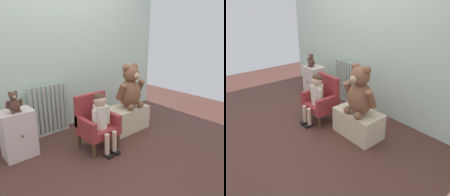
{
  "view_description": "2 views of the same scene",
  "coord_description": "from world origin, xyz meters",
  "views": [
    {
      "loc": [
        -1.43,
        -1.54,
        1.39
      ],
      "look_at": [
        0.32,
        0.47,
        0.56
      ],
      "focal_mm": 35.0,
      "sensor_mm": 36.0,
      "label": 1
    },
    {
      "loc": [
        2.34,
        -1.23,
        1.63
      ],
      "look_at": [
        0.41,
        0.4,
        0.48
      ],
      "focal_mm": 35.0,
      "sensor_mm": 36.0,
      "label": 2
    }
  ],
  "objects": [
    {
      "name": "ground_plane",
      "position": [
        0.0,
        0.0,
        0.0
      ],
      "size": [
        6.0,
        6.0,
        0.0
      ],
      "primitive_type": "plane",
      "color": "#4A2A24"
    },
    {
      "name": "large_teddy_bear",
      "position": [
        0.69,
        0.5,
        0.61
      ],
      "size": [
        0.45,
        0.31,
        0.62
      ],
      "color": "brown",
      "rests_on": "low_bench"
    },
    {
      "name": "back_wall",
      "position": [
        0.0,
        1.24,
        1.2
      ],
      "size": [
        3.8,
        0.05,
        2.4
      ],
      "primitive_type": "cube",
      "color": "silver",
      "rests_on": "ground_plane"
    },
    {
      "name": "child_figure",
      "position": [
        0.03,
        0.32,
        0.46
      ],
      "size": [
        0.25,
        0.35,
        0.71
      ],
      "color": "silver",
      "rests_on": "ground_plane"
    },
    {
      "name": "radiator",
      "position": [
        -0.24,
        1.11,
        0.34
      ],
      "size": [
        0.56,
        0.05,
        0.69
      ],
      "color": "#AAB3A8",
      "rests_on": "ground_plane"
    },
    {
      "name": "small_teddy_bear",
      "position": [
        -0.78,
        0.78,
        0.65
      ],
      "size": [
        0.17,
        0.12,
        0.23
      ],
      "color": "brown",
      "rests_on": "small_dresser"
    },
    {
      "name": "child_armchair",
      "position": [
        0.03,
        0.43,
        0.31
      ],
      "size": [
        0.43,
        0.37,
        0.65
      ],
      "color": "maroon",
      "rests_on": "ground_plane"
    },
    {
      "name": "small_dresser",
      "position": [
        -0.77,
        0.82,
        0.28
      ],
      "size": [
        0.35,
        0.28,
        0.55
      ],
      "color": "beige",
      "rests_on": "ground_plane"
    },
    {
      "name": "low_bench",
      "position": [
        0.65,
        0.53,
        0.17
      ],
      "size": [
        0.6,
        0.36,
        0.34
      ],
      "primitive_type": "cube",
      "color": "beige",
      "rests_on": "ground_plane"
    }
  ]
}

